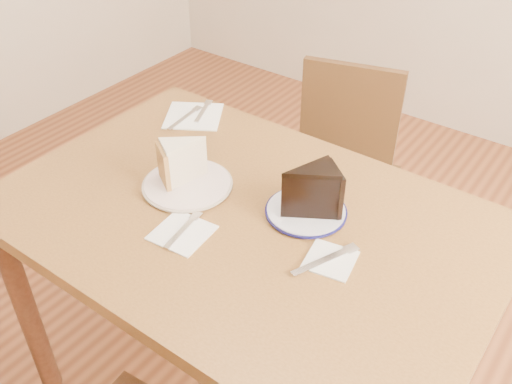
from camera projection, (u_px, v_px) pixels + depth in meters
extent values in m
cube|color=#503216|center=(244.00, 220.00, 1.39)|extent=(1.20, 0.80, 0.04)
cylinder|color=#371B10|center=(26.00, 310.00, 1.65)|extent=(0.06, 0.06, 0.71)
cylinder|color=#371B10|center=(184.00, 195.00, 2.08)|extent=(0.06, 0.06, 0.71)
cylinder|color=#371B10|center=(476.00, 335.00, 1.58)|extent=(0.06, 0.06, 0.71)
cube|color=#301D0E|center=(331.00, 190.00, 1.97)|extent=(0.50, 0.50, 0.04)
cylinder|color=#301D0E|center=(382.00, 222.00, 2.19)|extent=(0.04, 0.04, 0.42)
cylinder|color=#301D0E|center=(296.00, 202.00, 2.28)|extent=(0.04, 0.04, 0.42)
cylinder|color=#301D0E|center=(362.00, 284.00, 1.93)|extent=(0.04, 0.04, 0.42)
cylinder|color=#301D0E|center=(266.00, 259.00, 2.03)|extent=(0.04, 0.04, 0.42)
cube|color=#301D0E|center=(350.00, 114.00, 1.98)|extent=(0.34, 0.12, 0.37)
cylinder|color=silver|center=(188.00, 184.00, 1.46)|extent=(0.22, 0.22, 0.01)
cylinder|color=silver|center=(306.00, 211.00, 1.37)|extent=(0.19, 0.19, 0.01)
cube|color=white|center=(182.00, 233.00, 1.32)|extent=(0.13, 0.13, 0.00)
cube|color=white|center=(330.00, 260.00, 1.24)|extent=(0.12, 0.12, 0.00)
cube|color=white|center=(194.00, 116.00, 1.75)|extent=(0.23, 0.23, 0.00)
cube|color=silver|center=(183.00, 230.00, 1.32)|extent=(0.04, 0.14, 0.00)
cube|color=silver|center=(325.00, 260.00, 1.24)|extent=(0.08, 0.16, 0.00)
cube|color=silver|center=(203.00, 111.00, 1.76)|extent=(0.07, 0.13, 0.00)
cube|color=silver|center=(185.00, 118.00, 1.73)|extent=(0.03, 0.16, 0.00)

